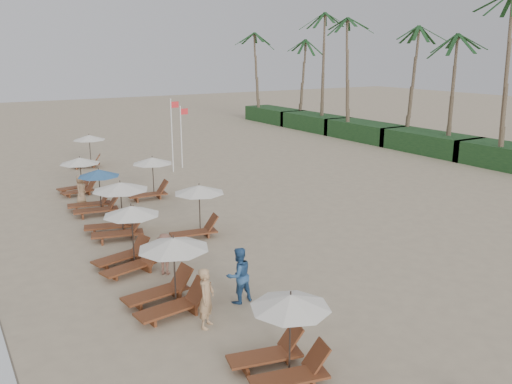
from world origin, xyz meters
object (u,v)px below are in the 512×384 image
inland_station_0 (197,206)px  beachgoer_mid_a (239,275)px  inland_station_2 (88,147)px  beachgoer_near (206,298)px  lounger_station_2 (126,241)px  lounger_station_3 (116,211)px  inland_station_1 (150,175)px  lounger_station_1 (166,277)px  lounger_station_4 (94,194)px  beachgoer_far_b (81,189)px  flag_pole_near (172,132)px  lounger_station_5 (77,174)px  lounger_station_0 (282,338)px  beachgoer_mid_b (165,254)px

inland_station_0 → beachgoer_mid_a: inland_station_0 is taller
inland_station_2 → beachgoer_near: inland_station_2 is taller
lounger_station_2 → inland_station_0: lounger_station_2 is taller
lounger_station_3 → inland_station_1: size_ratio=1.03×
lounger_station_2 → inland_station_1: lounger_station_2 is taller
lounger_station_1 → lounger_station_4: bearing=85.6°
beachgoer_near → lounger_station_1: bearing=65.4°
beachgoer_far_b → flag_pole_near: bearing=-24.5°
lounger_station_5 → beachgoer_near: size_ratio=1.35×
lounger_station_5 → inland_station_1: 4.45m
inland_station_1 → inland_station_2: (-0.77, 10.08, 0.08)m
lounger_station_0 → inland_station_2: inland_station_2 is taller
beachgoer_mid_b → flag_pole_near: flag_pole_near is taller
beachgoer_mid_a → inland_station_0: bearing=-108.8°
inland_station_0 → beachgoer_far_b: inland_station_0 is taller
lounger_station_0 → lounger_station_4: bearing=90.6°
flag_pole_near → lounger_station_0: bearing=-106.7°
beachgoer_mid_b → flag_pole_near: size_ratio=0.31×
beachgoer_mid_b → beachgoer_mid_a: bearing=154.2°
beachgoer_mid_b → lounger_station_2: bearing=-5.3°
lounger_station_5 → beachgoer_mid_a: (1.03, -16.61, -0.18)m
beachgoer_mid_a → lounger_station_4: bearing=-89.2°
inland_station_0 → beachgoer_mid_a: 6.67m
lounger_station_1 → lounger_station_4: lounger_station_1 is taller
inland_station_2 → beachgoer_far_b: bearing=-106.8°
beachgoer_mid_b → beachgoer_far_b: bearing=-43.5°
lounger_station_4 → flag_pole_near: (7.04, 6.54, 1.73)m
lounger_station_1 → lounger_station_5: (1.10, 15.79, 0.06)m
inland_station_1 → lounger_station_0: bearing=-100.3°
lounger_station_4 → beachgoer_near: (-0.35, -13.27, -0.05)m
lounger_station_5 → beachgoer_near: bearing=-91.8°
lounger_station_0 → beachgoer_mid_b: 7.32m
lounger_station_4 → inland_station_1: 3.55m
lounger_station_3 → inland_station_2: size_ratio=1.07×
beachgoer_mid_a → flag_pole_near: size_ratio=0.38×
beachgoer_mid_a → beachgoer_far_b: beachgoer_mid_a is taller
inland_station_2 → beachgoer_mid_a: 23.59m
lounger_station_3 → inland_station_1: (3.49, 5.09, 0.17)m
inland_station_1 → beachgoer_far_b: bearing=167.0°
lounger_station_1 → inland_station_1: bearing=71.4°
lounger_station_1 → lounger_station_3: bearing=84.3°
inland_station_2 → flag_pole_near: (4.45, -4.62, 1.31)m
lounger_station_2 → beachgoer_far_b: bearing=85.7°
lounger_station_0 → inland_station_0: bearing=75.7°
lounger_station_4 → lounger_station_2: bearing=-96.8°
beachgoer_far_b → lounger_station_0: bearing=-145.9°
flag_pole_near → lounger_station_5: bearing=-161.3°
lounger_station_4 → lounger_station_0: bearing=-89.4°
beachgoer_mid_a → beachgoer_mid_b: (-1.16, 3.32, -0.15)m
lounger_station_2 → lounger_station_4: bearing=83.2°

